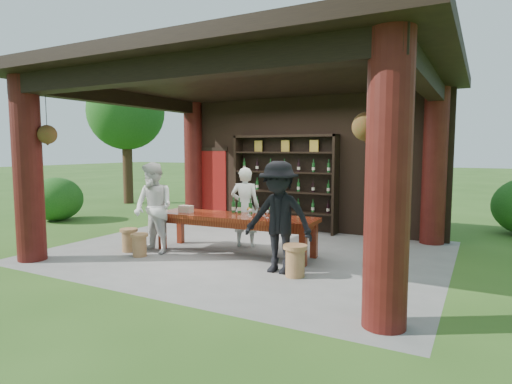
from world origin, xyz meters
The scene contains 15 objects.
ground centered at (0.00, 0.00, 0.00)m, with size 90.00×90.00×0.00m, color #2D5119.
pavilion centered at (-0.01, 0.43, 2.13)m, with size 7.50×6.00×3.60m.
wine_shelf centered at (-0.30, 2.45, 1.19)m, with size 2.69×0.41×2.37m.
tasting_table centered at (-0.13, -0.22, 0.63)m, with size 3.27×1.01×0.75m.
stool_near_left centered at (-1.60, -1.28, 0.23)m, with size 0.33×0.33×0.43m.
stool_near_right centered at (1.50, -1.09, 0.27)m, with size 0.39×0.39×0.51m.
stool_far_left centered at (-2.05, -1.09, 0.24)m, with size 0.35×0.35×0.46m.
host centered at (-0.26, 0.40, 0.83)m, with size 0.60×0.40×1.65m, color silver.
guest_woman centered at (-1.54, -0.94, 0.88)m, with size 0.86×0.67×1.77m, color silver.
guest_man centered at (1.16, -1.00, 0.91)m, with size 1.18×0.68×1.83m, color black.
table_bottles centered at (-0.15, 0.06, 0.90)m, with size 0.49×0.12×0.31m.
table_glasses centered at (0.51, -0.16, 0.82)m, with size 0.88×0.25×0.15m.
napkin_basket centered at (-1.17, -0.39, 0.82)m, with size 0.26×0.18×0.14m, color #BF6672.
shrubs centered at (2.84, 1.13, 0.55)m, with size 16.24×9.71×1.36m.
trees centered at (3.76, 0.99, 3.37)m, with size 20.26×11.33×4.80m.
Camera 1 is at (4.08, -7.23, 2.02)m, focal length 30.00 mm.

